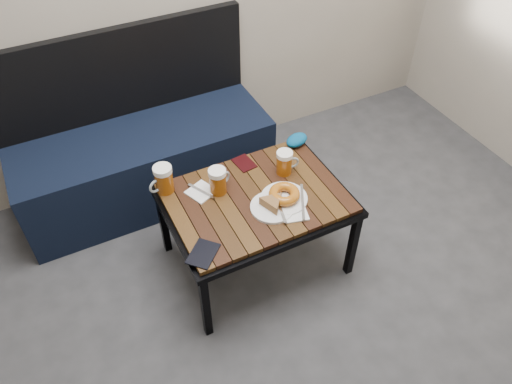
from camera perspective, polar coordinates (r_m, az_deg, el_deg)
name	(u,v)px	position (r m, az deg, el deg)	size (l,w,h in m)	color
bench	(144,157)	(2.90, -12.67, 3.98)	(1.40, 0.50, 0.95)	black
cafe_table	(256,203)	(2.34, 0.00, -1.26)	(0.84, 0.62, 0.47)	black
beer_mug_left	(163,179)	(2.33, -10.54, 1.44)	(0.13, 0.10, 0.14)	#8B430B
beer_mug_centre	(218,181)	(2.30, -4.36, 1.30)	(0.13, 0.10, 0.13)	#8B430B
beer_mug_right	(285,162)	(2.40, 3.31, 3.40)	(0.12, 0.09, 0.13)	#8B430B
plate_pie	(272,205)	(2.24, 1.89, -1.47)	(0.20, 0.20, 0.06)	white
plate_bagel	(284,196)	(2.28, 3.25, -0.46)	(0.23, 0.27, 0.06)	white
napkin_left	(201,192)	(2.34, -6.28, 0.03)	(0.15, 0.15, 0.01)	white
napkin_right	(295,214)	(2.24, 4.48, -2.53)	(0.13, 0.12, 0.01)	white
passport_navy	(203,254)	(2.09, -6.07, -7.02)	(0.10, 0.14, 0.01)	black
passport_burgundy	(244,163)	(2.48, -1.36, 3.32)	(0.08, 0.12, 0.01)	black
knit_pouch	(297,140)	(2.59, 4.68, 5.95)	(0.13, 0.08, 0.06)	navy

